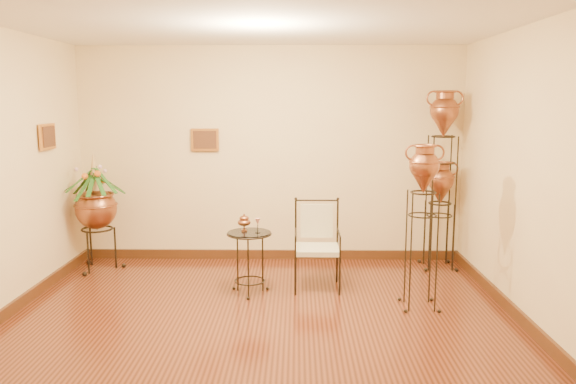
{
  "coord_description": "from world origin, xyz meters",
  "views": [
    {
      "loc": [
        0.35,
        -4.83,
        2.08
      ],
      "look_at": [
        0.25,
        1.3,
        1.1
      ],
      "focal_mm": 35.0,
      "sensor_mm": 36.0,
      "label": 1
    }
  ],
  "objects_px": {
    "amphora_mid": "(422,225)",
    "amphora_tall": "(441,178)",
    "armchair": "(317,246)",
    "planter_urn": "(96,204)",
    "side_table": "(249,261)"
  },
  "relations": [
    {
      "from": "amphora_tall",
      "to": "side_table",
      "type": "relative_size",
      "value": 2.59
    },
    {
      "from": "amphora_tall",
      "to": "armchair",
      "type": "relative_size",
      "value": 2.27
    },
    {
      "from": "amphora_mid",
      "to": "side_table",
      "type": "height_order",
      "value": "amphora_mid"
    },
    {
      "from": "armchair",
      "to": "side_table",
      "type": "distance_m",
      "value": 0.78
    },
    {
      "from": "amphora_tall",
      "to": "planter_urn",
      "type": "height_order",
      "value": "amphora_tall"
    },
    {
      "from": "amphora_tall",
      "to": "amphora_mid",
      "type": "bearing_deg",
      "value": -110.94
    },
    {
      "from": "amphora_mid",
      "to": "armchair",
      "type": "xyz_separation_m",
      "value": [
        -1.03,
        0.56,
        -0.36
      ]
    },
    {
      "from": "amphora_mid",
      "to": "amphora_tall",
      "type": "bearing_deg",
      "value": 69.06
    },
    {
      "from": "amphora_mid",
      "to": "armchair",
      "type": "bearing_deg",
      "value": 151.66
    },
    {
      "from": "planter_urn",
      "to": "side_table",
      "type": "height_order",
      "value": "planter_urn"
    },
    {
      "from": "planter_urn",
      "to": "armchair",
      "type": "xyz_separation_m",
      "value": [
        2.73,
        -0.71,
        -0.34
      ]
    },
    {
      "from": "side_table",
      "to": "planter_urn",
      "type": "bearing_deg",
      "value": 156.2
    },
    {
      "from": "armchair",
      "to": "amphora_tall",
      "type": "bearing_deg",
      "value": 28.65
    },
    {
      "from": "armchair",
      "to": "side_table",
      "type": "relative_size",
      "value": 1.14
    },
    {
      "from": "planter_urn",
      "to": "amphora_mid",
      "type": "bearing_deg",
      "value": -18.61
    }
  ]
}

